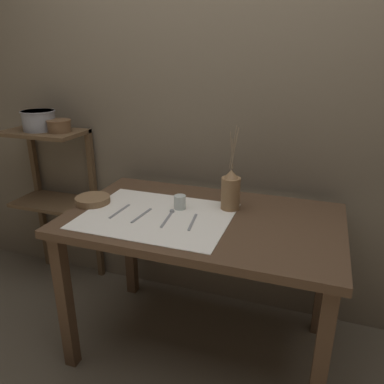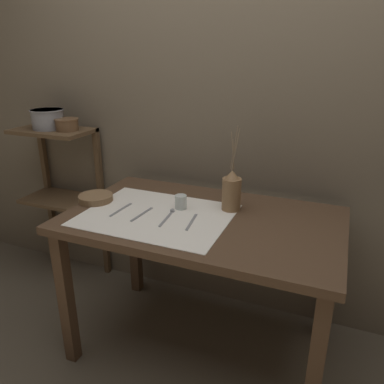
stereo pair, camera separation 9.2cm
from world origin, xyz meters
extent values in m
plane|color=brown|center=(0.00, 0.00, 0.00)|extent=(12.00, 12.00, 0.00)
cube|color=#6B5E4C|center=(0.00, 0.51, 1.20)|extent=(7.00, 0.06, 2.40)
cube|color=#4C3523|center=(0.00, 0.00, 0.78)|extent=(1.33, 0.80, 0.04)
cube|color=#4C3523|center=(-0.60, -0.34, 0.38)|extent=(0.06, 0.06, 0.76)
cube|color=#4C3523|center=(0.60, -0.34, 0.38)|extent=(0.06, 0.06, 0.76)
cube|color=#4C3523|center=(-0.60, 0.34, 0.38)|extent=(0.06, 0.06, 0.76)
cube|color=#4C3523|center=(0.60, 0.34, 0.38)|extent=(0.06, 0.06, 0.76)
cube|color=brown|center=(-1.15, 0.31, 1.07)|extent=(0.51, 0.30, 0.02)
cube|color=brown|center=(-1.15, 0.31, 0.59)|extent=(0.51, 0.30, 0.02)
cube|color=brown|center=(-1.39, 0.44, 0.54)|extent=(0.04, 0.04, 1.08)
cube|color=brown|center=(-0.92, 0.44, 0.54)|extent=(0.04, 0.04, 1.08)
cube|color=white|center=(-0.21, -0.07, 0.80)|extent=(0.71, 0.55, 0.00)
cylinder|color=olive|center=(0.10, 0.13, 0.88)|extent=(0.10, 0.10, 0.17)
cone|color=olive|center=(0.10, 0.13, 0.98)|extent=(0.07, 0.07, 0.04)
cylinder|color=#847056|center=(0.10, 0.14, 1.10)|extent=(0.02, 0.02, 0.19)
cylinder|color=#847056|center=(0.11, 0.14, 1.08)|extent=(0.01, 0.01, 0.16)
cylinder|color=#847056|center=(0.10, 0.14, 1.08)|extent=(0.00, 0.03, 0.16)
cylinder|color=#847056|center=(0.10, 0.14, 1.11)|extent=(0.03, 0.01, 0.22)
cylinder|color=#847056|center=(0.11, 0.13, 1.10)|extent=(0.02, 0.04, 0.18)
cylinder|color=#847056|center=(0.12, 0.14, 1.11)|extent=(0.04, 0.01, 0.21)
cylinder|color=brown|center=(-0.60, -0.03, 0.81)|extent=(0.18, 0.18, 0.04)
cylinder|color=silver|center=(-0.14, 0.05, 0.83)|extent=(0.06, 0.06, 0.07)
cube|color=gray|center=(-0.41, -0.09, 0.80)|extent=(0.02, 0.18, 0.00)
cube|color=gray|center=(-0.28, -0.10, 0.80)|extent=(0.03, 0.18, 0.00)
cube|color=gray|center=(-0.15, -0.10, 0.80)|extent=(0.03, 0.18, 0.00)
sphere|color=gray|center=(-0.16, -0.01, 0.80)|extent=(0.02, 0.02, 0.02)
cube|color=gray|center=(-0.02, -0.09, 0.80)|extent=(0.04, 0.18, 0.00)
cylinder|color=gray|center=(-1.18, 0.31, 1.14)|extent=(0.20, 0.20, 0.12)
cylinder|color=gray|center=(-1.18, 0.31, 1.20)|extent=(0.21, 0.21, 0.01)
cylinder|color=brown|center=(-1.03, 0.31, 1.12)|extent=(0.14, 0.14, 0.07)
cylinder|color=brown|center=(-1.03, 0.31, 1.15)|extent=(0.15, 0.15, 0.01)
camera|label=1|loc=(0.50, -1.58, 1.55)|focal=35.00mm
camera|label=2|loc=(0.59, -1.55, 1.55)|focal=35.00mm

